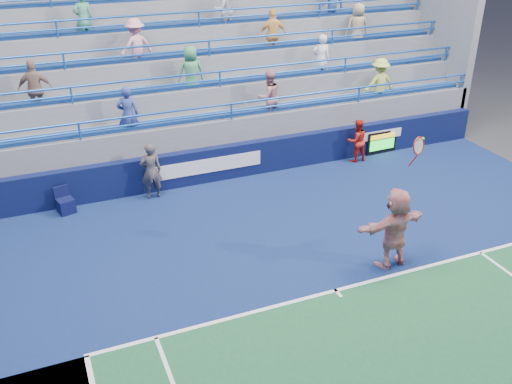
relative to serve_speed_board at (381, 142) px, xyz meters
name	(u,v)px	position (x,y,z in m)	size (l,w,h in m)	color
ground	(336,291)	(-5.35, -6.37, -0.41)	(120.00, 120.00, 0.00)	#333538
sponsor_wall	(235,161)	(-5.34, 0.12, 0.14)	(18.00, 0.32, 1.10)	#0A123B
bleacher_stand	(198,96)	(-5.35, 3.89, 1.14)	(18.00, 5.60, 6.13)	slate
serve_speed_board	(381,142)	(0.00, 0.00, 0.00)	(1.17, 0.17, 0.81)	black
judge_chair	(66,205)	(-10.55, -0.30, -0.16)	(0.53, 0.53, 0.77)	#0B1038
tennis_player	(395,228)	(-3.60, -5.93, 0.61)	(1.92, 0.76, 3.23)	white
line_judge	(151,171)	(-8.08, -0.31, 0.45)	(0.63, 0.41, 1.72)	#121A32
ball_girl	(357,141)	(-1.15, -0.25, 0.33)	(0.71, 0.55, 1.46)	red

